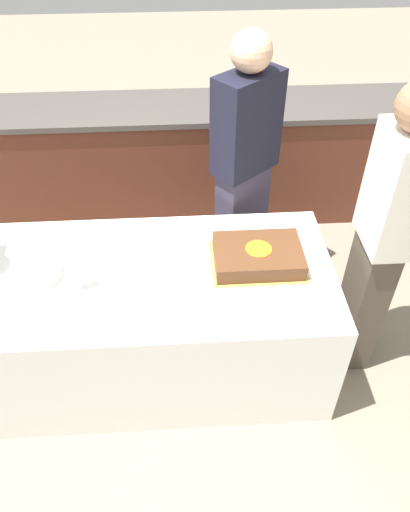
% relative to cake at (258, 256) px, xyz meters
% --- Properties ---
extents(ground_plane, '(14.00, 14.00, 0.00)m').
position_rel_cake_xyz_m(ground_plane, '(-0.56, -0.04, -0.79)').
color(ground_plane, gray).
extents(back_counter, '(4.40, 0.58, 0.92)m').
position_rel_cake_xyz_m(back_counter, '(-0.56, 1.49, -0.32)').
color(back_counter, '#5B2D1E').
rests_on(back_counter, ground_plane).
extents(dining_table, '(1.89, 0.93, 0.74)m').
position_rel_cake_xyz_m(dining_table, '(-0.56, -0.04, -0.42)').
color(dining_table, white).
rests_on(dining_table, ground_plane).
extents(cake, '(0.49, 0.36, 0.10)m').
position_rel_cake_xyz_m(cake, '(0.00, 0.00, 0.00)').
color(cake, gold).
rests_on(cake, dining_table).
extents(plate_stack, '(0.22, 0.22, 0.08)m').
position_rel_cake_xyz_m(plate_stack, '(-1.12, -0.04, -0.01)').
color(plate_stack, white).
rests_on(plate_stack, dining_table).
extents(wine_glass, '(0.07, 0.07, 0.20)m').
position_rel_cake_xyz_m(wine_glass, '(-0.91, -0.13, 0.09)').
color(wine_glass, white).
rests_on(wine_glass, dining_table).
extents(side_plate_near_cake, '(0.19, 0.19, 0.00)m').
position_rel_cake_xyz_m(side_plate_near_cake, '(0.04, 0.30, -0.04)').
color(side_plate_near_cake, white).
rests_on(side_plate_near_cake, dining_table).
extents(person_cutting_cake, '(0.43, 0.40, 1.71)m').
position_rel_cake_xyz_m(person_cutting_cake, '(0.00, 0.64, 0.11)').
color(person_cutting_cake, '#383347').
rests_on(person_cutting_cake, ground_plane).
extents(person_seated_right, '(0.22, 0.34, 1.72)m').
position_rel_cake_xyz_m(person_seated_right, '(0.61, -0.04, 0.13)').
color(person_seated_right, '#4C4238').
rests_on(person_seated_right, ground_plane).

